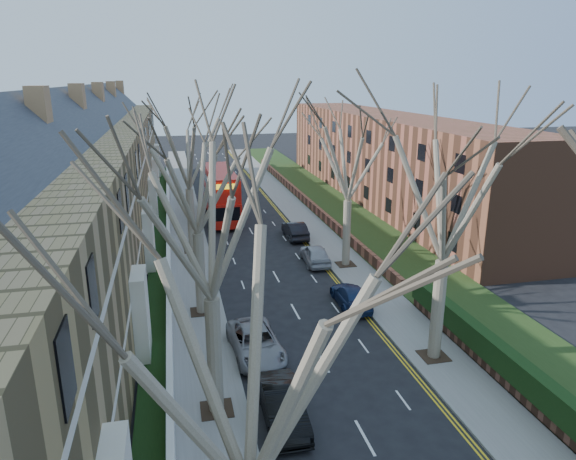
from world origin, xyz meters
TOP-DOWN VIEW (x-y plane):
  - pavement_left at (-6.00, 39.00)m, footprint 3.00×102.00m
  - pavement_right at (6.00, 39.00)m, footprint 3.00×102.00m
  - terrace_left at (-13.65, 31.00)m, footprint 9.70×78.00m
  - flats_right at (17.46, 43.00)m, footprint 13.97×54.00m
  - wall_hedge_right at (7.70, 2.00)m, footprint 0.70×24.00m
  - front_wall_left at (-7.65, 31.00)m, footprint 0.30×78.00m
  - grass_verge_right at (10.50, 39.00)m, footprint 6.00×102.00m
  - tree_left_near at (-5.70, -4.00)m, footprint 9.80×9.80m
  - tree_left_mid at (-5.70, 6.00)m, footprint 10.50×10.50m
  - tree_left_far at (-5.70, 16.00)m, footprint 10.15×10.15m
  - tree_left_dist at (-5.70, 28.00)m, footprint 10.50×10.50m
  - tree_right_mid at (5.70, 8.00)m, footprint 10.50×10.50m
  - tree_right_far at (5.70, 22.00)m, footprint 10.15×10.15m
  - double_decker_bus at (-2.22, 38.58)m, footprint 3.07×11.75m
  - car_left_mid at (-3.03, 4.77)m, footprint 1.66×4.63m
  - car_left_far at (-3.25, 10.38)m, footprint 2.76×5.38m
  - car_right_near at (3.67, 15.06)m, footprint 2.06×4.67m
  - car_right_mid at (3.54, 23.08)m, footprint 1.97×4.53m
  - car_right_far at (3.57, 29.88)m, footprint 1.61×4.62m

SIDE VIEW (x-z plane):
  - pavement_left at x=-6.00m, z-range 0.00..0.12m
  - pavement_right at x=6.00m, z-range 0.00..0.12m
  - grass_verge_right at x=10.50m, z-range 0.12..0.18m
  - front_wall_left at x=-7.65m, z-range 0.12..1.12m
  - car_right_near at x=3.67m, z-range 0.00..1.33m
  - car_left_far at x=-3.25m, z-range 0.00..1.45m
  - car_right_mid at x=3.54m, z-range 0.00..1.52m
  - car_left_mid at x=-3.03m, z-range 0.00..1.52m
  - car_right_far at x=3.57m, z-range 0.00..1.52m
  - wall_hedge_right at x=7.70m, z-range 0.22..2.02m
  - double_decker_bus at x=-2.22m, z-range -0.03..4.84m
  - flats_right at x=17.46m, z-range -0.02..9.98m
  - terrace_left at x=-13.65m, z-range -1.27..12.33m
  - tree_left_near at x=-5.70m, z-range 2.06..15.79m
  - tree_left_far at x=-5.70m, z-range 2.13..16.35m
  - tree_right_far at x=5.70m, z-range 2.13..16.35m
  - tree_left_mid at x=-5.70m, z-range 2.20..16.91m
  - tree_right_mid at x=5.70m, z-range 2.20..16.91m
  - tree_left_dist at x=-5.70m, z-range 2.20..16.91m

